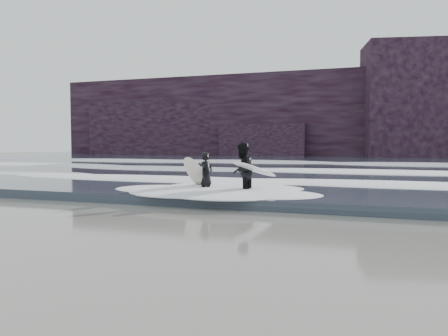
% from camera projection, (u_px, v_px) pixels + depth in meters
% --- Properties ---
extents(ground, '(120.00, 120.00, 0.00)m').
position_uv_depth(ground, '(160.00, 230.00, 9.18)').
color(ground, olive).
rests_on(ground, ground).
extents(sea, '(90.00, 52.00, 0.30)m').
position_uv_depth(sea, '(320.00, 163.00, 36.54)').
color(sea, '#2C3442').
rests_on(sea, ground).
extents(headland, '(70.00, 9.00, 10.00)m').
position_uv_depth(headland, '(337.00, 116.00, 52.31)').
color(headland, black).
rests_on(headland, ground).
extents(foam_near, '(60.00, 3.20, 0.20)m').
position_uv_depth(foam_near, '(263.00, 178.00, 17.65)').
color(foam_near, white).
rests_on(foam_near, sea).
extents(foam_mid, '(60.00, 4.00, 0.24)m').
position_uv_depth(foam_mid, '(293.00, 168.00, 24.25)').
color(foam_mid, white).
rests_on(foam_mid, sea).
extents(foam_far, '(60.00, 4.80, 0.30)m').
position_uv_depth(foam_far, '(314.00, 161.00, 32.75)').
color(foam_far, white).
rests_on(foam_far, sea).
extents(surfer_left, '(1.07, 2.06, 1.51)m').
position_uv_depth(surfer_left, '(203.00, 174.00, 14.64)').
color(surfer_left, black).
rests_on(surfer_left, ground).
extents(surfer_right, '(1.49, 2.35, 1.84)m').
position_uv_depth(surfer_right, '(244.00, 171.00, 14.02)').
color(surfer_right, black).
rests_on(surfer_right, ground).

